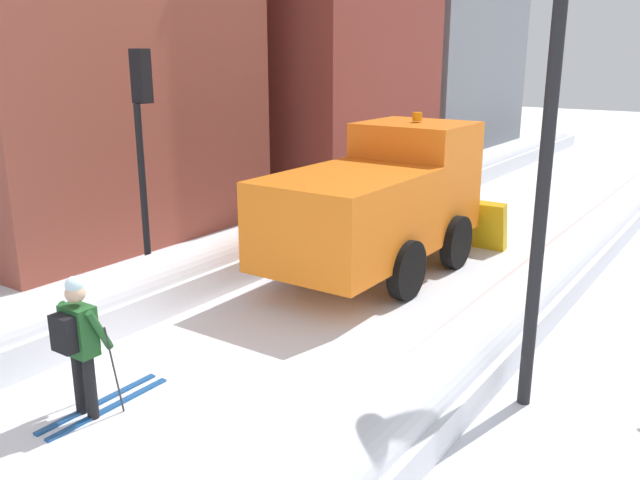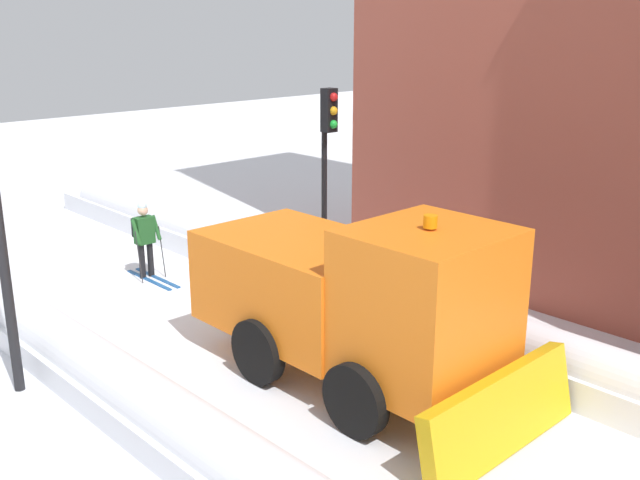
% 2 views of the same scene
% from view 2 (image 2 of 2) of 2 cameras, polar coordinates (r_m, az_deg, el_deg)
% --- Properties ---
extents(snowbank_left, '(1.10, 36.00, 0.97)m').
position_cam_2_polar(snowbank_left, '(12.09, 23.52, -10.84)').
color(snowbank_left, white).
rests_on(snowbank_left, ground).
extents(plow_truck, '(3.20, 5.98, 3.12)m').
position_cam_2_polar(plow_truck, '(11.69, 2.91, -4.57)').
color(plow_truck, orange).
rests_on(plow_truck, ground).
extents(skier, '(0.62, 1.80, 1.81)m').
position_cam_2_polar(skier, '(17.23, -13.48, 0.34)').
color(skier, black).
rests_on(skier, ground).
extents(traffic_light_pole, '(0.28, 0.42, 4.38)m').
position_cam_2_polar(traffic_light_pole, '(15.60, 0.60, 6.93)').
color(traffic_light_pole, black).
rests_on(traffic_light_pole, ground).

